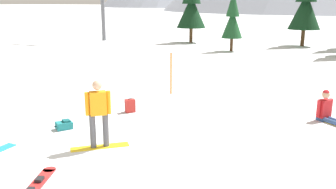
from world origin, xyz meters
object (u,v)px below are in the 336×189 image
(loose_snowboard_near_right, at_px, (35,186))
(pine_tree_tall, at_px, (306,4))
(backpack_red, at_px, (130,106))
(pine_tree_short, at_px, (191,5))
(snowboarder_background, at_px, (329,111))
(backpack_teal, at_px, (64,125))
(pine_tree_young, at_px, (233,18))
(trail_marker_pole, at_px, (171,74))
(snowboarder_midground, at_px, (98,113))

(loose_snowboard_near_right, relative_size, pine_tree_tall, 0.29)
(backpack_red, xyz_separation_m, pine_tree_short, (-5.74, 20.92, 3.04))
(snowboarder_background, xyz_separation_m, backpack_teal, (-6.93, -3.82, -0.21))
(pine_tree_short, bearing_deg, backpack_teal, -78.18)
(pine_tree_short, bearing_deg, pine_tree_tall, 7.10)
(pine_tree_young, bearing_deg, trail_marker_pole, -85.27)
(snowboarder_midground, bearing_deg, backpack_teal, 157.06)
(backpack_teal, relative_size, trail_marker_pole, 0.34)
(snowboarder_midground, height_order, backpack_red, snowboarder_midground)
(backpack_teal, height_order, pine_tree_young, pine_tree_young)
(snowboarder_midground, relative_size, backpack_red, 3.66)
(snowboarder_midground, distance_m, pine_tree_young, 19.67)
(trail_marker_pole, bearing_deg, backpack_red, -94.87)
(backpack_teal, distance_m, trail_marker_pole, 5.24)
(snowboarder_background, bearing_deg, snowboarder_midground, -138.85)
(trail_marker_pole, xyz_separation_m, pine_tree_young, (-1.14, 13.73, 1.59))
(snowboarder_background, bearing_deg, pine_tree_tall, 96.65)
(snowboarder_midground, distance_m, pine_tree_short, 24.88)
(backpack_red, bearing_deg, trail_marker_pole, 85.13)
(snowboarder_background, height_order, pine_tree_short, pine_tree_short)
(loose_snowboard_near_right, bearing_deg, snowboarder_midground, 90.15)
(trail_marker_pole, relative_size, pine_tree_short, 0.27)
(pine_tree_young, bearing_deg, backpack_teal, -90.00)
(snowboarder_midground, distance_m, backpack_teal, 2.04)
(pine_tree_tall, bearing_deg, loose_snowboard_near_right, -95.87)
(loose_snowboard_near_right, height_order, pine_tree_short, pine_tree_short)
(snowboarder_midground, relative_size, trail_marker_pole, 1.05)
(pine_tree_young, bearing_deg, snowboarder_midground, -84.94)
(loose_snowboard_near_right, height_order, backpack_red, backpack_red)
(pine_tree_young, distance_m, pine_tree_short, 6.56)
(loose_snowboard_near_right, bearing_deg, trail_marker_pole, 94.25)
(pine_tree_young, xyz_separation_m, pine_tree_short, (-4.84, 4.35, 0.84))
(snowboarder_background, relative_size, trail_marker_pole, 0.97)
(snowboarder_midground, height_order, pine_tree_young, pine_tree_young)
(snowboarder_midground, bearing_deg, trail_marker_pole, 95.84)
(snowboarder_midground, bearing_deg, backpack_red, 105.72)
(snowboarder_background, bearing_deg, backpack_red, -165.32)
(backpack_red, height_order, pine_tree_short, pine_tree_short)
(backpack_red, height_order, pine_tree_tall, pine_tree_tall)
(backpack_red, relative_size, trail_marker_pole, 0.29)
(pine_tree_tall, distance_m, pine_tree_young, 7.22)
(snowboarder_background, xyz_separation_m, pine_tree_young, (-6.93, 14.98, 2.08))
(backpack_red, bearing_deg, pine_tree_short, 105.34)
(snowboarder_background, bearing_deg, backpack_teal, -151.16)
(snowboarder_background, relative_size, pine_tree_young, 0.36)
(loose_snowboard_near_right, height_order, trail_marker_pole, trail_marker_pole)
(pine_tree_tall, height_order, pine_tree_short, pine_tree_tall)
(backpack_teal, bearing_deg, pine_tree_short, 101.82)
(trail_marker_pole, bearing_deg, pine_tree_short, 108.30)
(snowboarder_background, bearing_deg, loose_snowboard_near_right, -127.37)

